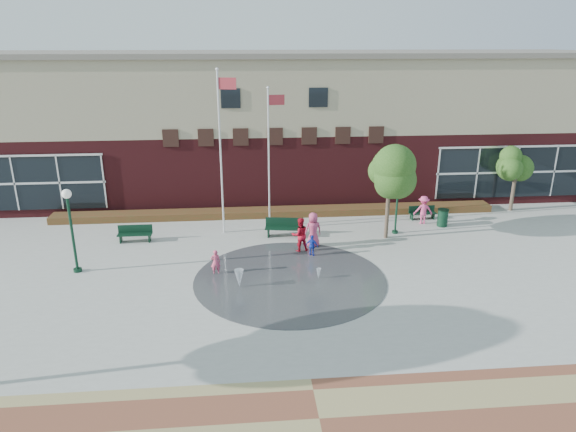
{
  "coord_description": "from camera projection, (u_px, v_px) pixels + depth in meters",
  "views": [
    {
      "loc": [
        -1.89,
        -17.22,
        9.98
      ],
      "look_at": [
        0.0,
        4.0,
        2.6
      ],
      "focal_mm": 32.0,
      "sensor_mm": 36.0,
      "label": 1
    }
  ],
  "objects": [
    {
      "name": "ground",
      "position": [
        297.0,
        314.0,
        19.63
      ],
      "size": [
        120.0,
        120.0,
        0.0
      ],
      "primitive_type": "plane",
      "color": "#666056",
      "rests_on": "ground"
    },
    {
      "name": "plaza_concrete",
      "position": [
        288.0,
        270.0,
        23.4
      ],
      "size": [
        46.0,
        18.0,
        0.01
      ],
      "primitive_type": "cube",
      "color": "#A8A8A0",
      "rests_on": "ground"
    },
    {
      "name": "splash_pad",
      "position": [
        290.0,
        279.0,
        22.46
      ],
      "size": [
        8.4,
        8.4,
        0.01
      ],
      "primitive_type": "cylinder",
      "color": "#383A3D",
      "rests_on": "ground"
    },
    {
      "name": "library_building",
      "position": [
        270.0,
        122.0,
        34.56
      ],
      "size": [
        44.4,
        10.4,
        9.2
      ],
      "color": "#54181C",
      "rests_on": "ground"
    },
    {
      "name": "flower_bed",
      "position": [
        277.0,
        216.0,
        30.55
      ],
      "size": [
        26.0,
        1.2,
        0.4
      ],
      "primitive_type": "cube",
      "color": "maroon",
      "rests_on": "ground"
    },
    {
      "name": "flagpole_left",
      "position": [
        221.0,
        145.0,
        26.31
      ],
      "size": [
        1.0,
        0.27,
        8.65
      ],
      "rotation": [
        0.0,
        0.0,
        -0.2
      ],
      "color": "white",
      "rests_on": "ground"
    },
    {
      "name": "flagpole_right",
      "position": [
        270.0,
        151.0,
        27.44
      ],
      "size": [
        0.94,
        0.19,
        7.67
      ],
      "rotation": [
        0.0,
        0.0,
        0.12
      ],
      "color": "white",
      "rests_on": "ground"
    },
    {
      "name": "lamp_left",
      "position": [
        71.0,
        222.0,
        22.41
      ],
      "size": [
        0.41,
        0.41,
        3.88
      ],
      "color": "#103220",
      "rests_on": "ground"
    },
    {
      "name": "lamp_right",
      "position": [
        398.0,
        196.0,
        27.08
      ],
      "size": [
        0.36,
        0.36,
        3.43
      ],
      "color": "#103220",
      "rests_on": "ground"
    },
    {
      "name": "bench_left",
      "position": [
        135.0,
        237.0,
        26.5
      ],
      "size": [
        1.75,
        0.49,
        0.88
      ],
      "rotation": [
        0.0,
        0.0,
        -0.0
      ],
      "color": "#103220",
      "rests_on": "ground"
    },
    {
      "name": "bench_mid",
      "position": [
        284.0,
        231.0,
        27.19
      ],
      "size": [
        2.06,
        0.85,
        1.0
      ],
      "rotation": [
        0.0,
        0.0,
        -0.15
      ],
      "color": "#103220",
      "rests_on": "ground"
    },
    {
      "name": "bench_right",
      "position": [
        422.0,
        215.0,
        29.85
      ],
      "size": [
        1.58,
        0.5,
        0.78
      ],
      "rotation": [
        0.0,
        0.0,
        0.04
      ],
      "color": "#103220",
      "rests_on": "ground"
    },
    {
      "name": "trash_can",
      "position": [
        443.0,
        218.0,
        28.66
      ],
      "size": [
        0.61,
        0.61,
        1.0
      ],
      "color": "#103220",
      "rests_on": "ground"
    },
    {
      "name": "tree_mid",
      "position": [
        390.0,
        172.0,
        25.95
      ],
      "size": [
        2.94,
        2.94,
        4.96
      ],
      "color": "#423429",
      "rests_on": "ground"
    },
    {
      "name": "tree_small_right",
      "position": [
        517.0,
        163.0,
        30.49
      ],
      "size": [
        2.37,
        2.37,
        4.06
      ],
      "color": "#423429",
      "rests_on": "ground"
    },
    {
      "name": "water_jet_a",
      "position": [
        240.0,
        288.0,
        21.71
      ],
      "size": [
        0.41,
        0.41,
        0.79
      ],
      "primitive_type": "cone",
      "rotation": [
        3.14,
        0.0,
        0.0
      ],
      "color": "white",
      "rests_on": "ground"
    },
    {
      "name": "water_jet_b",
      "position": [
        318.0,
        279.0,
        22.48
      ],
      "size": [
        0.21,
        0.21,
        0.48
      ],
      "primitive_type": "cone",
      "rotation": [
        3.14,
        0.0,
        0.0
      ],
      "color": "white",
      "rests_on": "ground"
    },
    {
      "name": "child_splash",
      "position": [
        216.0,
        262.0,
        22.79
      ],
      "size": [
        0.45,
        0.32,
        1.16
      ],
      "primitive_type": "imported",
      "rotation": [
        0.0,
        0.0,
        3.25
      ],
      "color": "#DB486E",
      "rests_on": "ground"
    },
    {
      "name": "adult_red",
      "position": [
        300.0,
        235.0,
        25.19
      ],
      "size": [
        0.95,
        0.81,
        1.73
      ],
      "primitive_type": "imported",
      "rotation": [
        0.0,
        0.0,
        3.34
      ],
      "color": "red",
      "rests_on": "ground"
    },
    {
      "name": "adult_pink",
      "position": [
        313.0,
        230.0,
        25.73
      ],
      "size": [
        0.98,
        0.74,
        1.8
      ],
      "primitive_type": "imported",
      "rotation": [
        0.0,
        0.0,
        3.36
      ],
      "color": "#C0416B",
      "rests_on": "ground"
    },
    {
      "name": "child_blue",
      "position": [
        312.0,
        246.0,
        24.7
      ],
      "size": [
        0.67,
        0.54,
        1.07
      ],
      "primitive_type": "imported",
      "rotation": [
        0.0,
        0.0,
        2.61
      ],
      "color": "#1B38C1",
      "rests_on": "ground"
    },
    {
      "name": "person_bench",
      "position": [
        423.0,
        210.0,
        28.99
      ],
      "size": [
        1.11,
        0.7,
        1.63
      ],
      "primitive_type": "imported",
      "rotation": [
        0.0,
        0.0,
        3.05
      ],
      "color": "#EF4887",
      "rests_on": "ground"
    }
  ]
}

